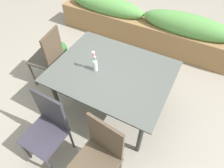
{
  "coord_description": "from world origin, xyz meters",
  "views": [
    {
      "loc": [
        0.9,
        -1.62,
        2.47
      ],
      "look_at": [
        0.08,
        -0.1,
        0.5
      ],
      "focal_mm": 31.47,
      "sensor_mm": 36.0,
      "label": 1
    }
  ],
  "objects": [
    {
      "name": "chair_end_left",
      "position": [
        -0.99,
        -0.09,
        0.56
      ],
      "size": [
        0.47,
        0.47,
        0.99
      ],
      "rotation": [
        0.0,
        0.0,
        1.7
      ],
      "color": "#454038",
      "rests_on": "ground"
    },
    {
      "name": "chair_near_right",
      "position": [
        0.42,
        -1.01,
        0.53
      ],
      "size": [
        0.47,
        0.47,
        0.97
      ],
      "rotation": [
        0.0,
        0.0,
        3.02
      ],
      "color": "brown",
      "rests_on": "ground"
    },
    {
      "name": "dining_table",
      "position": [
        0.08,
        -0.1,
        0.69
      ],
      "size": [
        1.47,
        1.16,
        0.75
      ],
      "color": "#4C514C",
      "rests_on": "ground"
    },
    {
      "name": "flower_vase",
      "position": [
        -0.11,
        -0.18,
        0.88
      ],
      "size": [
        0.06,
        0.06,
        0.29
      ],
      "color": "silver",
      "rests_on": "dining_table"
    },
    {
      "name": "planter_box",
      "position": [
        -0.14,
        1.61,
        0.38
      ],
      "size": [
        3.5,
        0.44,
        0.81
      ],
      "color": "olive",
      "rests_on": "ground"
    },
    {
      "name": "ground_plane",
      "position": [
        0.0,
        0.0,
        0.0
      ],
      "size": [
        12.0,
        12.0,
        0.0
      ],
      "primitive_type": "plane",
      "color": "gray"
    },
    {
      "name": "chair_near_left",
      "position": [
        -0.25,
        -1.01,
        0.53
      ],
      "size": [
        0.44,
        0.44,
        0.95
      ],
      "rotation": [
        0.0,
        0.0,
        3.11
      ],
      "color": "#363240",
      "rests_on": "ground"
    },
    {
      "name": "potted_plant",
      "position": [
        -1.16,
        0.34,
        0.23
      ],
      "size": [
        0.23,
        0.23,
        0.45
      ],
      "color": "slate",
      "rests_on": "ground"
    }
  ]
}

